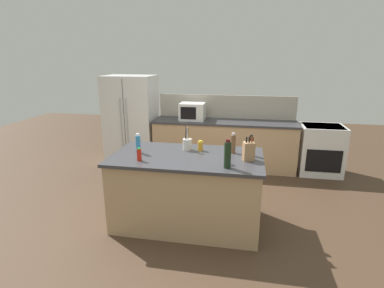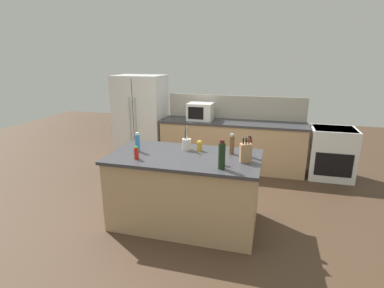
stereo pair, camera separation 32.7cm
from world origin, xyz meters
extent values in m
plane|color=#473323|center=(0.00, 0.00, 0.00)|extent=(14.00, 14.00, 0.00)
cube|color=tan|center=(0.30, 2.20, 0.45)|extent=(2.74, 0.62, 0.90)
cube|color=#38383D|center=(0.30, 2.20, 0.92)|extent=(2.78, 0.66, 0.04)
cube|color=#B2A899|center=(0.30, 2.52, 1.17)|extent=(2.74, 0.03, 0.46)
cube|color=tan|center=(0.00, 0.00, 0.45)|extent=(1.84, 0.98, 0.90)
cube|color=#38383D|center=(0.00, 0.00, 0.92)|extent=(1.90, 1.04, 0.04)
cube|color=white|center=(-1.63, 2.25, 0.89)|extent=(0.99, 0.72, 1.78)
cube|color=#2D2D2D|center=(-1.63, 1.89, 0.89)|extent=(0.01, 0.00, 1.69)
cylinder|color=#ADB2B7|center=(-1.69, 1.87, 0.89)|extent=(0.02, 0.02, 0.98)
cylinder|color=#ADB2B7|center=(-1.57, 1.87, 0.89)|extent=(0.02, 0.02, 0.98)
cube|color=white|center=(2.11, 2.20, 0.46)|extent=(0.76, 0.64, 0.92)
cube|color=black|center=(2.11, 1.88, 0.35)|extent=(0.61, 0.01, 0.41)
cube|color=black|center=(2.11, 2.20, 0.91)|extent=(0.68, 0.58, 0.02)
cube|color=white|center=(-0.33, 2.20, 1.11)|extent=(0.48, 0.38, 0.33)
cube|color=black|center=(-0.38, 2.01, 1.11)|extent=(0.30, 0.01, 0.23)
cube|color=#A87C54|center=(0.76, -0.04, 1.05)|extent=(0.15, 0.14, 0.22)
cylinder|color=black|center=(0.73, -0.05, 1.20)|extent=(0.02, 0.02, 0.07)
cylinder|color=black|center=(0.76, -0.04, 1.20)|extent=(0.02, 0.02, 0.07)
cylinder|color=brown|center=(0.79, -0.03, 1.20)|extent=(0.02, 0.02, 0.07)
cylinder|color=beige|center=(-0.04, 0.23, 1.02)|extent=(0.12, 0.12, 0.15)
cylinder|color=olive|center=(-0.03, 0.24, 1.17)|extent=(0.01, 0.05, 0.18)
cylinder|color=black|center=(-0.06, 0.24, 1.17)|extent=(0.01, 0.05, 0.18)
cylinder|color=#B2B2B7|center=(-0.04, 0.22, 1.17)|extent=(0.01, 0.03, 0.18)
cylinder|color=maroon|center=(0.79, 0.15, 1.06)|extent=(0.06, 0.06, 0.24)
cylinder|color=black|center=(0.79, 0.15, 1.19)|extent=(0.04, 0.04, 0.03)
cylinder|color=#B73D1E|center=(0.52, -0.23, 0.99)|extent=(0.05, 0.05, 0.09)
cylinder|color=black|center=(0.52, -0.23, 1.04)|extent=(0.03, 0.03, 0.02)
cylinder|color=brown|center=(0.56, 0.21, 1.06)|extent=(0.06, 0.06, 0.24)
cylinder|color=#B2B2B7|center=(0.56, 0.21, 1.19)|extent=(0.04, 0.04, 0.03)
cylinder|color=silver|center=(0.70, 0.36, 0.99)|extent=(0.05, 0.05, 0.10)
cylinder|color=#B2B2B7|center=(0.70, 0.36, 1.05)|extent=(0.03, 0.03, 0.02)
cylinder|color=red|center=(-0.52, -0.29, 1.01)|extent=(0.06, 0.06, 0.14)
cylinder|color=green|center=(-0.52, -0.29, 1.09)|extent=(0.04, 0.04, 0.02)
cylinder|color=#3384BC|center=(-0.64, 0.00, 1.05)|extent=(0.06, 0.06, 0.23)
cylinder|color=white|center=(-0.64, 0.00, 1.18)|extent=(0.04, 0.04, 0.03)
cylinder|color=gold|center=(0.13, 0.23, 1.00)|extent=(0.07, 0.07, 0.12)
cylinder|color=gold|center=(0.13, 0.23, 1.07)|extent=(0.05, 0.05, 0.02)
cylinder|color=black|center=(0.53, -0.34, 1.09)|extent=(0.08, 0.08, 0.30)
cylinder|color=#4C1919|center=(0.53, -0.34, 1.25)|extent=(0.05, 0.05, 0.04)
camera|label=1|loc=(0.71, -3.50, 2.13)|focal=28.00mm
camera|label=2|loc=(1.03, -3.43, 2.13)|focal=28.00mm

